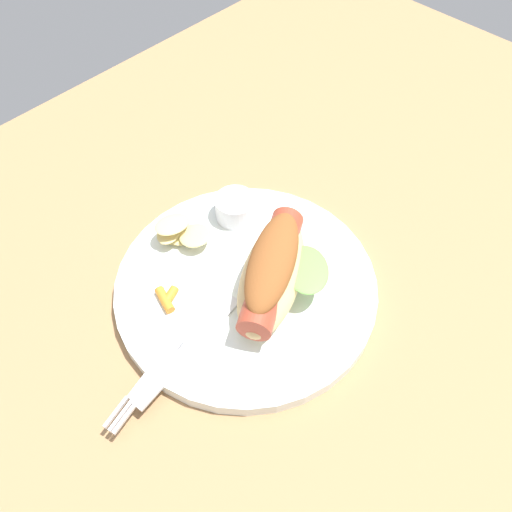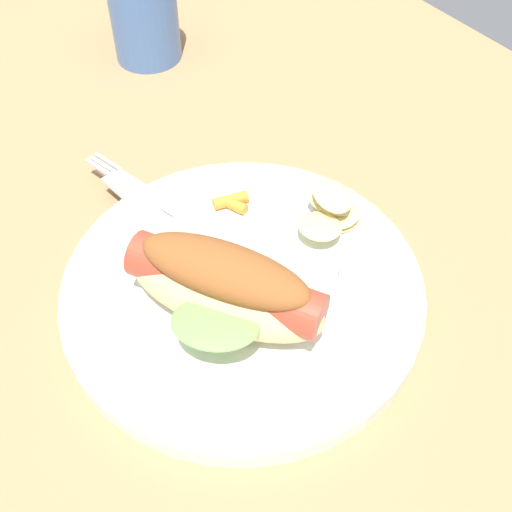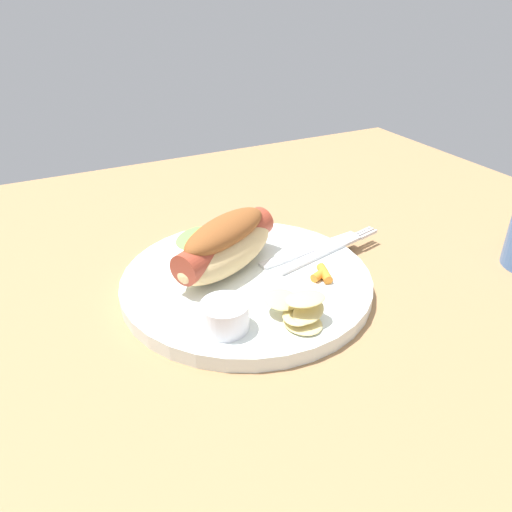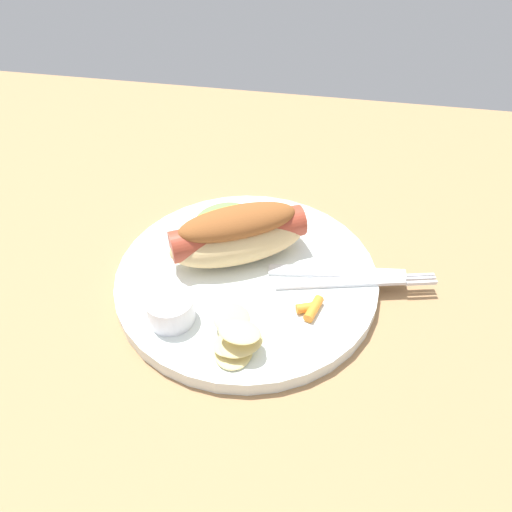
% 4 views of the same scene
% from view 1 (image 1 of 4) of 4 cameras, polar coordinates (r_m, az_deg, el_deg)
% --- Properties ---
extents(ground_plane, '(1.20, 0.90, 0.02)m').
position_cam_1_polar(ground_plane, '(0.59, 2.55, -2.92)').
color(ground_plane, '#9E754C').
extents(plate, '(0.27, 0.27, 0.02)m').
position_cam_1_polar(plate, '(0.57, -1.06, -3.29)').
color(plate, white).
rests_on(plate, ground_plane).
extents(hot_dog, '(0.16, 0.12, 0.06)m').
position_cam_1_polar(hot_dog, '(0.53, 1.79, -1.59)').
color(hot_dog, '#DBB77A').
rests_on(hot_dog, plate).
extents(sauce_ramekin, '(0.05, 0.05, 0.03)m').
position_cam_1_polar(sauce_ramekin, '(0.61, -2.22, 5.15)').
color(sauce_ramekin, white).
rests_on(sauce_ramekin, plate).
extents(fork, '(0.16, 0.05, 0.00)m').
position_cam_1_polar(fork, '(0.53, -9.28, -10.09)').
color(fork, silver).
rests_on(fork, plate).
extents(knife, '(0.14, 0.03, 0.00)m').
position_cam_1_polar(knife, '(0.52, -6.86, -9.99)').
color(knife, silver).
rests_on(knife, plate).
extents(chips_pile, '(0.06, 0.07, 0.03)m').
position_cam_1_polar(chips_pile, '(0.60, -8.25, 2.62)').
color(chips_pile, '#DBC67B').
rests_on(chips_pile, plate).
extents(carrot_garnish, '(0.03, 0.03, 0.01)m').
position_cam_1_polar(carrot_garnish, '(0.55, -9.42, -4.45)').
color(carrot_garnish, orange).
rests_on(carrot_garnish, plate).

